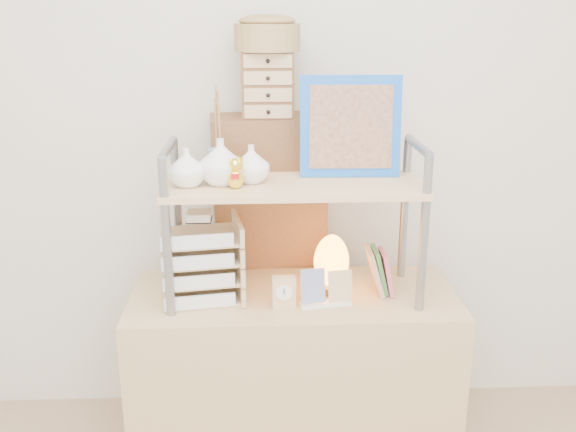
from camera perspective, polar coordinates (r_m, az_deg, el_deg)
The scene contains 10 objects.
room_shell at distance 1.36m, azimuth 2.58°, elevation 15.62°, with size 3.42×3.41×2.61m.
desk at distance 2.56m, azimuth 0.50°, elevation -14.58°, with size 1.20×0.50×0.75m, color tan.
cabinet at distance 2.75m, azimuth -1.67°, elevation -5.16°, with size 0.45×0.24×1.35m, color brown.
hutch at distance 2.24m, azimuth -1.07°, elevation 3.53°, with size 0.90×0.34×0.78m.
letter_tray at distance 2.33m, azimuth -7.71°, elevation -4.23°, with size 0.30×0.29×0.33m.
salt_lamp at distance 2.38m, azimuth 3.87°, elevation -4.14°, with size 0.14×0.13×0.22m.
desk_clock at distance 2.26m, azimuth -0.37°, elevation -6.77°, with size 0.08×0.04×0.12m.
postcard_stand at distance 2.29m, azimuth 3.39°, elevation -6.98°, with size 0.19×0.08×0.13m.
drawer_chest at distance 2.52m, azimuth -1.82°, elevation 11.61°, with size 0.20×0.16×0.25m.
woven_basket at distance 2.51m, azimuth -1.86°, elevation 15.59°, with size 0.25×0.25×0.10m, color olive.
Camera 1 is at (-0.12, -0.96, 1.75)m, focal length 40.00 mm.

